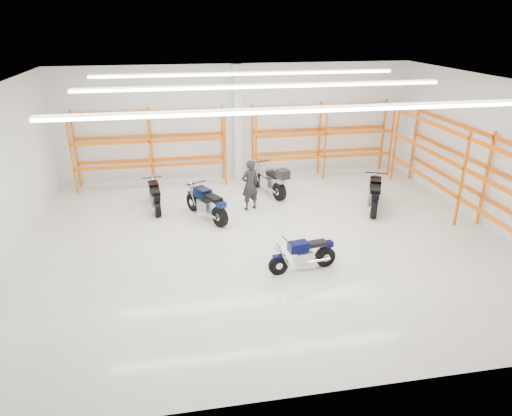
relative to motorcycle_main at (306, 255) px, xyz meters
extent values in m
plane|color=beige|center=(-0.66, 1.82, -0.43)|extent=(14.00, 14.00, 0.00)
cube|color=white|center=(-0.66, 7.82, 1.82)|extent=(14.00, 0.02, 4.50)
cube|color=white|center=(-0.66, -4.18, 1.82)|extent=(14.00, 0.02, 4.50)
cube|color=white|center=(6.34, 1.82, 1.82)|extent=(0.02, 12.00, 4.50)
cube|color=white|center=(-0.66, 1.82, 4.07)|extent=(14.00, 12.00, 0.02)
cube|color=white|center=(-0.66, -1.18, 3.97)|extent=(10.00, 0.22, 0.10)
cube|color=white|center=(-0.66, 2.32, 3.97)|extent=(10.00, 0.22, 0.10)
cube|color=white|center=(-0.66, 5.32, 3.97)|extent=(10.00, 0.22, 0.10)
cylinder|color=black|center=(-0.74, -0.12, -0.16)|extent=(0.54, 0.19, 0.53)
cylinder|color=black|center=(0.56, 0.10, -0.16)|extent=(0.57, 0.25, 0.55)
cylinder|color=silver|center=(-0.74, -0.12, -0.16)|extent=(0.19, 0.15, 0.18)
cylinder|color=silver|center=(0.56, 0.10, -0.16)|extent=(0.22, 0.21, 0.19)
cube|color=black|center=(-0.74, -0.12, 0.10)|extent=(0.33, 0.18, 0.05)
cube|color=#B7B7BC|center=(-0.06, -0.01, -0.06)|extent=(0.50, 0.39, 0.34)
cube|color=#A5A5AA|center=(0.27, 0.05, -0.15)|extent=(0.63, 0.20, 0.07)
cube|color=black|center=(-0.22, -0.03, 0.28)|extent=(0.54, 0.38, 0.25)
cube|color=black|center=(0.27, 0.05, 0.28)|extent=(0.62, 0.36, 0.11)
cube|color=black|center=(0.63, 0.11, 0.21)|extent=(0.26, 0.23, 0.14)
cylinder|color=black|center=(-0.52, -0.08, 0.47)|extent=(0.13, 0.61, 0.03)
sphere|color=silver|center=(-0.78, -0.12, 0.33)|extent=(0.17, 0.17, 0.17)
cylinder|color=silver|center=(0.33, -0.09, -0.15)|extent=(0.67, 0.19, 0.08)
cylinder|color=black|center=(-4.04, 5.63, -0.14)|extent=(0.19, 0.58, 0.57)
cylinder|color=black|center=(-3.85, 4.22, -0.13)|extent=(0.25, 0.61, 0.59)
cylinder|color=silver|center=(-4.04, 5.63, -0.14)|extent=(0.16, 0.21, 0.19)
cylinder|color=silver|center=(-3.85, 4.22, -0.13)|extent=(0.22, 0.23, 0.21)
cube|color=black|center=(-4.04, 5.63, 0.14)|extent=(0.19, 0.36, 0.06)
cube|color=#B7B7BC|center=(-3.94, 4.90, -0.03)|extent=(0.41, 0.54, 0.36)
cube|color=#A5A5AA|center=(-3.89, 4.54, -0.12)|extent=(0.20, 0.68, 0.08)
cube|color=black|center=(-3.96, 5.07, 0.33)|extent=(0.39, 0.57, 0.27)
cube|color=black|center=(-3.89, 4.54, 0.33)|extent=(0.37, 0.66, 0.11)
cube|color=black|center=(-3.84, 4.14, 0.26)|extent=(0.24, 0.27, 0.15)
cylinder|color=black|center=(-4.01, 5.39, 0.54)|extent=(0.67, 0.12, 0.03)
sphere|color=silver|center=(-4.05, 5.67, 0.39)|extent=(0.18, 0.18, 0.18)
cylinder|color=silver|center=(-4.04, 4.48, -0.12)|extent=(0.18, 0.72, 0.09)
cylinder|color=black|center=(-2.67, 4.47, -0.11)|extent=(0.42, 0.62, 0.64)
cylinder|color=black|center=(-1.90, 3.08, -0.10)|extent=(0.49, 0.67, 0.66)
cylinder|color=silver|center=(-2.67, 4.47, -0.11)|extent=(0.23, 0.26, 0.21)
cylinder|color=silver|center=(-1.90, 3.08, -0.10)|extent=(0.30, 0.31, 0.23)
cube|color=#09193E|center=(-2.67, 4.47, 0.21)|extent=(0.32, 0.41, 0.06)
cube|color=#B7B7BC|center=(-2.27, 3.75, 0.02)|extent=(0.60, 0.67, 0.40)
cube|color=#A5A5AA|center=(-2.08, 3.39, -0.09)|extent=(0.47, 0.71, 0.09)
cube|color=#09193E|center=(-2.37, 3.92, 0.42)|extent=(0.60, 0.70, 0.30)
cube|color=black|center=(-2.08, 3.39, 0.42)|extent=(0.62, 0.77, 0.13)
cube|color=#09193E|center=(-1.86, 3.00, 0.34)|extent=(0.34, 0.36, 0.17)
cylinder|color=black|center=(-2.54, 4.23, 0.66)|extent=(0.67, 0.39, 0.04)
sphere|color=silver|center=(-2.70, 4.51, 0.49)|extent=(0.20, 0.20, 0.20)
cylinder|color=silver|center=(-2.21, 3.27, -0.09)|extent=(0.47, 0.74, 0.10)
cylinder|color=black|center=(-0.11, 6.43, -0.11)|extent=(0.34, 0.65, 0.64)
cylinder|color=black|center=(0.43, 4.92, -0.10)|extent=(0.40, 0.69, 0.66)
cylinder|color=silver|center=(-0.11, 6.43, -0.11)|extent=(0.21, 0.25, 0.21)
cylinder|color=silver|center=(0.43, 4.92, -0.10)|extent=(0.28, 0.29, 0.23)
cube|color=#9D9EA3|center=(-0.11, 6.43, 0.21)|extent=(0.28, 0.42, 0.06)
cube|color=#B7B7BC|center=(0.17, 5.65, 0.02)|extent=(0.55, 0.65, 0.41)
cube|color=#A5A5AA|center=(0.31, 5.27, -0.09)|extent=(0.37, 0.75, 0.09)
cube|color=#9D9EA3|center=(0.11, 5.83, 0.43)|extent=(0.54, 0.69, 0.30)
cube|color=black|center=(0.31, 5.27, 0.43)|extent=(0.54, 0.77, 0.13)
cube|color=#9D9EA3|center=(0.46, 4.84, 0.34)|extent=(0.31, 0.34, 0.17)
cylinder|color=black|center=(-0.01, 6.17, 0.66)|extent=(0.72, 0.29, 0.04)
sphere|color=silver|center=(-0.12, 6.47, 0.49)|extent=(0.20, 0.20, 0.20)
cylinder|color=silver|center=(0.16, 5.17, -0.09)|extent=(0.36, 0.79, 0.10)
cube|color=black|center=(0.50, 4.72, 0.62)|extent=(0.48, 0.50, 0.32)
cylinder|color=black|center=(3.80, 4.35, -0.10)|extent=(0.38, 0.65, 0.65)
cylinder|color=black|center=(3.14, 2.86, -0.09)|extent=(0.45, 0.70, 0.67)
cylinder|color=silver|center=(3.80, 4.35, -0.10)|extent=(0.23, 0.26, 0.22)
cylinder|color=silver|center=(3.14, 2.86, -0.09)|extent=(0.29, 0.31, 0.24)
cube|color=black|center=(3.80, 4.35, 0.22)|extent=(0.31, 0.42, 0.07)
cube|color=#B7B7BC|center=(3.46, 3.58, 0.03)|extent=(0.58, 0.67, 0.41)
cube|color=#A5A5AA|center=(3.29, 3.20, -0.08)|extent=(0.42, 0.75, 0.09)
cube|color=black|center=(3.53, 3.76, 0.44)|extent=(0.58, 0.71, 0.30)
cube|color=black|center=(3.29, 3.20, 0.44)|extent=(0.59, 0.79, 0.13)
cube|color=black|center=(3.11, 2.78, 0.35)|extent=(0.33, 0.35, 0.17)
cylinder|color=black|center=(3.68, 4.10, 0.68)|extent=(0.71, 0.34, 0.04)
sphere|color=silver|center=(3.81, 4.39, 0.51)|extent=(0.21, 0.21, 0.21)
cylinder|color=silver|center=(3.11, 3.23, -0.08)|extent=(0.42, 0.79, 0.10)
imported|color=black|center=(-0.74, 4.29, 0.45)|extent=(0.75, 0.63, 1.75)
cube|color=white|center=(-0.66, 7.64, 1.82)|extent=(0.32, 0.32, 4.50)
cube|color=orange|center=(-6.86, 7.70, 1.07)|extent=(0.07, 0.07, 3.00)
cube|color=orange|center=(-6.86, 6.90, 1.07)|extent=(0.07, 0.07, 3.00)
cube|color=orange|center=(-4.06, 7.70, 1.07)|extent=(0.07, 0.07, 3.00)
cube|color=orange|center=(-4.06, 6.90, 1.07)|extent=(0.07, 0.07, 3.00)
cube|color=orange|center=(-1.26, 7.70, 1.07)|extent=(0.07, 0.07, 3.00)
cube|color=orange|center=(-1.26, 6.90, 1.07)|extent=(0.07, 0.07, 3.00)
cube|color=orange|center=(-4.06, 7.70, 0.51)|extent=(5.60, 0.07, 0.12)
cube|color=orange|center=(-4.06, 6.90, 0.51)|extent=(5.60, 0.07, 0.12)
cube|color=orange|center=(-4.06, 7.70, 1.45)|extent=(5.60, 0.07, 0.12)
cube|color=orange|center=(-4.06, 6.90, 1.45)|extent=(5.60, 0.07, 0.12)
cube|color=orange|center=(-4.06, 7.70, 2.38)|extent=(5.60, 0.07, 0.12)
cube|color=orange|center=(-4.06, 6.90, 2.38)|extent=(5.60, 0.07, 0.12)
cube|color=orange|center=(-0.06, 7.70, 1.07)|extent=(0.07, 0.07, 3.00)
cube|color=orange|center=(-0.06, 6.90, 1.07)|extent=(0.07, 0.07, 3.00)
cube|color=orange|center=(2.74, 7.70, 1.07)|extent=(0.07, 0.07, 3.00)
cube|color=orange|center=(2.74, 6.90, 1.07)|extent=(0.07, 0.07, 3.00)
cube|color=orange|center=(5.54, 7.70, 1.07)|extent=(0.07, 0.07, 3.00)
cube|color=orange|center=(5.54, 6.90, 1.07)|extent=(0.07, 0.07, 3.00)
cube|color=orange|center=(2.74, 7.70, 0.51)|extent=(5.60, 0.07, 0.12)
cube|color=orange|center=(2.74, 6.90, 0.51)|extent=(5.60, 0.07, 0.12)
cube|color=orange|center=(2.74, 7.70, 1.45)|extent=(5.60, 0.07, 0.12)
cube|color=orange|center=(2.74, 6.90, 1.45)|extent=(5.60, 0.07, 0.12)
cube|color=orange|center=(2.74, 7.70, 2.38)|extent=(5.60, 0.07, 0.12)
cube|color=orange|center=(2.74, 6.90, 2.38)|extent=(5.60, 0.07, 0.12)
cube|color=orange|center=(6.22, 1.82, 1.07)|extent=(0.07, 0.07, 3.00)
cube|color=orange|center=(5.42, 1.82, 1.07)|extent=(0.07, 0.07, 3.00)
cube|color=orange|center=(6.22, 6.32, 1.07)|extent=(0.07, 0.07, 3.00)
cube|color=orange|center=(5.42, 6.32, 1.07)|extent=(0.07, 0.07, 3.00)
cube|color=orange|center=(6.22, 1.82, 0.51)|extent=(0.07, 9.00, 0.12)
cube|color=orange|center=(5.42, 1.82, 0.51)|extent=(0.07, 9.00, 0.12)
cube|color=orange|center=(6.22, 1.82, 1.45)|extent=(0.07, 9.00, 0.12)
cube|color=orange|center=(5.42, 1.82, 1.45)|extent=(0.07, 9.00, 0.12)
cube|color=orange|center=(6.22, 1.82, 2.38)|extent=(0.07, 9.00, 0.12)
cube|color=orange|center=(5.42, 1.82, 2.38)|extent=(0.07, 9.00, 0.12)
camera|label=1|loc=(-3.11, -10.01, 5.66)|focal=32.00mm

